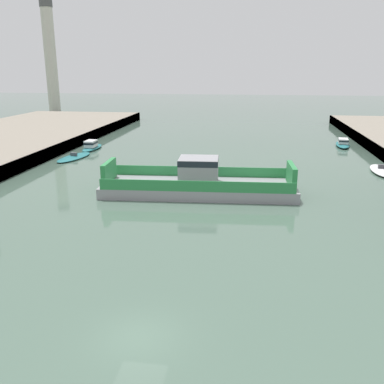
{
  "coord_description": "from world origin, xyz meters",
  "views": [
    {
      "loc": [
        5.2,
        -17.63,
        12.83
      ],
      "look_at": [
        0.0,
        19.01,
        2.0
      ],
      "focal_mm": 39.79,
      "sensor_mm": 36.0,
      "label": 1
    }
  ],
  "objects_px": {
    "chain_ferry": "(199,183)",
    "moored_boat_far_right": "(74,157)",
    "moored_boat_far_left": "(381,170)",
    "smokestack_distant_b": "(50,54)",
    "moored_boat_near_left": "(343,143)",
    "moored_boat_upstream_a": "(92,146)"
  },
  "relations": [
    {
      "from": "moored_boat_far_left",
      "to": "smokestack_distant_b",
      "type": "xyz_separation_m",
      "value": [
        -76.33,
        68.6,
        16.51
      ]
    },
    {
      "from": "moored_boat_upstream_a",
      "to": "smokestack_distant_b",
      "type": "bearing_deg",
      "value": 120.09
    },
    {
      "from": "moored_boat_far_left",
      "to": "moored_boat_upstream_a",
      "type": "relative_size",
      "value": 1.05
    },
    {
      "from": "chain_ferry",
      "to": "moored_boat_far_right",
      "type": "bearing_deg",
      "value": 142.89
    },
    {
      "from": "moored_boat_far_left",
      "to": "moored_boat_far_right",
      "type": "distance_m",
      "value": 42.46
    },
    {
      "from": "chain_ferry",
      "to": "moored_boat_far_right",
      "type": "distance_m",
      "value": 25.69
    },
    {
      "from": "moored_boat_far_right",
      "to": "moored_boat_far_left",
      "type": "bearing_deg",
      "value": -3.81
    },
    {
      "from": "moored_boat_near_left",
      "to": "chain_ferry",
      "type": "bearing_deg",
      "value": -123.44
    },
    {
      "from": "moored_boat_upstream_a",
      "to": "smokestack_distant_b",
      "type": "distance_m",
      "value": 69.65
    },
    {
      "from": "chain_ferry",
      "to": "moored_boat_far_left",
      "type": "relative_size",
      "value": 2.83
    },
    {
      "from": "chain_ferry",
      "to": "smokestack_distant_b",
      "type": "distance_m",
      "value": 99.05
    },
    {
      "from": "moored_boat_near_left",
      "to": "moored_boat_far_left",
      "type": "xyz_separation_m",
      "value": [
        1.2,
        -18.68,
        -0.25
      ]
    },
    {
      "from": "smokestack_distant_b",
      "to": "moored_boat_near_left",
      "type": "bearing_deg",
      "value": -33.61
    },
    {
      "from": "moored_boat_far_left",
      "to": "moored_boat_far_right",
      "type": "xyz_separation_m",
      "value": [
        -42.37,
        2.82,
        -0.07
      ]
    },
    {
      "from": "chain_ferry",
      "to": "smokestack_distant_b",
      "type": "height_order",
      "value": "smokestack_distant_b"
    },
    {
      "from": "chain_ferry",
      "to": "moored_boat_far_left",
      "type": "height_order",
      "value": "chain_ferry"
    },
    {
      "from": "chain_ferry",
      "to": "smokestack_distant_b",
      "type": "relative_size",
      "value": 0.65
    },
    {
      "from": "chain_ferry",
      "to": "moored_boat_upstream_a",
      "type": "bearing_deg",
      "value": 132.08
    },
    {
      "from": "moored_boat_near_left",
      "to": "smokestack_distant_b",
      "type": "xyz_separation_m",
      "value": [
        -75.12,
        49.92,
        16.26
      ]
    },
    {
      "from": "moored_boat_far_left",
      "to": "chain_ferry",
      "type": "bearing_deg",
      "value": -149.96
    },
    {
      "from": "chain_ferry",
      "to": "moored_boat_upstream_a",
      "type": "xyz_separation_m",
      "value": [
        -20.46,
        22.66,
        -0.58
      ]
    },
    {
      "from": "chain_ferry",
      "to": "moored_boat_far_left",
      "type": "xyz_separation_m",
      "value": [
        21.9,
        12.67,
        -0.88
      ]
    }
  ]
}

